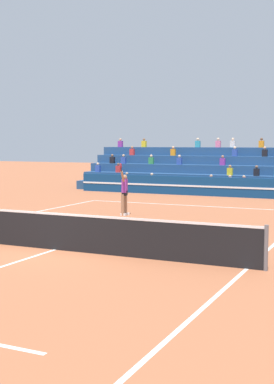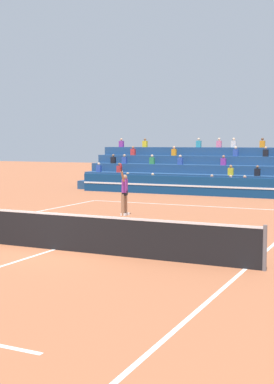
% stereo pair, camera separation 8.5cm
% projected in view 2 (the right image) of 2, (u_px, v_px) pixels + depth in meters
% --- Properties ---
extents(ground_plane, '(120.00, 120.00, 0.00)m').
position_uv_depth(ground_plane, '(54.00, 250.00, 15.20)').
color(ground_plane, '#AD603D').
extents(court_lines, '(11.10, 23.90, 0.01)m').
position_uv_depth(court_lines, '(54.00, 249.00, 15.20)').
color(court_lines, white).
rests_on(court_lines, ground).
extents(tennis_net, '(12.00, 0.10, 1.10)m').
position_uv_depth(tennis_net, '(54.00, 231.00, 15.15)').
color(tennis_net, slate).
rests_on(tennis_net, ground).
extents(sponsor_banner_wall, '(18.00, 0.26, 1.10)m').
position_uv_depth(sponsor_banner_wall, '(222.00, 187.00, 30.30)').
color(sponsor_banner_wall, navy).
rests_on(sponsor_banner_wall, ground).
extents(bleacher_stand, '(20.17, 4.75, 3.38)m').
position_uv_depth(bleacher_stand, '(239.00, 175.00, 33.69)').
color(bleacher_stand, navy).
rests_on(bleacher_stand, ground).
extents(tennis_player, '(0.45, 1.31, 2.29)m').
position_uv_depth(tennis_player, '(124.00, 192.00, 22.38)').
color(tennis_player, '#9E7051').
rests_on(tennis_player, ground).
extents(tennis_ball, '(0.07, 0.07, 0.07)m').
position_uv_depth(tennis_ball, '(17.00, 228.00, 18.98)').
color(tennis_ball, '#C6DB33').
rests_on(tennis_ball, ground).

